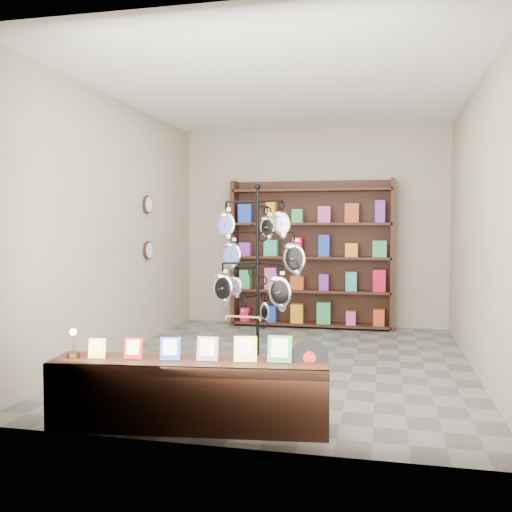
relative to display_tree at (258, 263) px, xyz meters
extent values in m
plane|color=slate|center=(0.22, 0.43, -1.13)|extent=(5.00, 5.00, 0.00)
plane|color=#AC9E8B|center=(0.22, 2.93, 0.37)|extent=(4.00, 0.00, 4.00)
plane|color=#AC9E8B|center=(0.22, -2.07, 0.37)|extent=(4.00, 0.00, 4.00)
plane|color=#AC9E8B|center=(-1.78, 0.43, 0.37)|extent=(0.00, 5.00, 5.00)
plane|color=#AC9E8B|center=(2.22, 0.43, 0.37)|extent=(0.00, 5.00, 5.00)
plane|color=white|center=(0.22, 0.43, 1.87)|extent=(5.00, 5.00, 0.00)
cylinder|color=black|center=(0.00, 0.00, -1.12)|extent=(0.46, 0.46, 0.03)
cylinder|color=black|center=(0.00, 0.00, -0.18)|extent=(0.04, 0.04, 1.91)
sphere|color=black|center=(0.00, 0.00, 0.79)|extent=(0.06, 0.06, 0.06)
ellipsoid|color=silver|center=(0.04, 0.20, -0.53)|extent=(0.10, 0.05, 0.20)
cube|color=tan|center=(-0.09, -0.26, -0.52)|extent=(0.36, 0.05, 0.04)
cube|color=black|center=(-0.13, -1.76, -0.87)|extent=(2.12, 0.68, 0.51)
cube|color=gold|center=(-0.84, -1.85, -0.54)|extent=(0.14, 0.06, 0.15)
cube|color=#A90D0E|center=(-0.56, -1.81, -0.54)|extent=(0.15, 0.07, 0.16)
cube|color=#263FA5|center=(-0.27, -1.78, -0.53)|extent=(0.16, 0.07, 0.17)
cube|color=#E54C33|center=(0.01, -1.74, -0.53)|extent=(0.17, 0.07, 0.18)
cube|color=gold|center=(0.29, -1.71, -0.52)|extent=(0.18, 0.08, 0.19)
cube|color=#337233|center=(0.54, -1.68, -0.52)|extent=(0.19, 0.08, 0.20)
cylinder|color=black|center=(0.75, -1.60, -0.59)|extent=(0.29, 0.10, 0.28)
cylinder|color=#A90D0E|center=(0.75, -1.61, -0.59)|extent=(0.10, 0.04, 0.09)
cylinder|color=#422713|center=(-1.03, -1.87, -0.60)|extent=(0.09, 0.09, 0.04)
cylinder|color=#422713|center=(-1.03, -1.87, -0.51)|extent=(0.02, 0.02, 0.13)
sphere|color=#FFBF59|center=(-1.03, -1.87, -0.42)|extent=(0.05, 0.05, 0.05)
cube|color=black|center=(0.22, 2.87, -0.03)|extent=(2.40, 0.04, 2.20)
cube|color=black|center=(-0.96, 2.71, -0.03)|extent=(0.06, 0.36, 2.20)
cube|color=black|center=(1.40, 2.71, -0.03)|extent=(0.06, 0.36, 2.20)
cube|color=black|center=(0.22, 2.71, -1.08)|extent=(2.36, 0.36, 0.04)
cube|color=black|center=(0.22, 2.71, -0.58)|extent=(2.36, 0.36, 0.03)
cube|color=black|center=(0.22, 2.71, -0.08)|extent=(2.36, 0.36, 0.04)
cube|color=black|center=(0.22, 2.71, 0.42)|extent=(2.36, 0.36, 0.04)
cube|color=black|center=(0.22, 2.71, 0.92)|extent=(2.36, 0.36, 0.04)
cylinder|color=black|center=(-1.75, 1.23, 0.67)|extent=(0.03, 0.24, 0.24)
cylinder|color=black|center=(-1.75, 1.23, 0.07)|extent=(0.03, 0.24, 0.24)
camera|label=1|loc=(1.29, -5.77, 0.39)|focal=40.00mm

